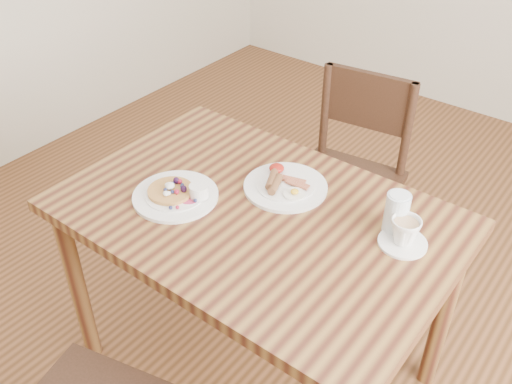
% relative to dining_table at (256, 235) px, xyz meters
% --- Properties ---
extents(ground, '(5.00, 5.00, 0.00)m').
position_rel_dining_table_xyz_m(ground, '(0.00, 0.00, -0.65)').
color(ground, '#4F2F16').
rests_on(ground, ground).
extents(dining_table, '(1.20, 0.80, 0.75)m').
position_rel_dining_table_xyz_m(dining_table, '(0.00, 0.00, 0.00)').
color(dining_table, brown).
rests_on(dining_table, ground).
extents(chair_far, '(0.47, 0.47, 0.88)m').
position_rel_dining_table_xyz_m(chair_far, '(-0.06, 0.71, -0.16)').
color(chair_far, '#371E14').
rests_on(chair_far, ground).
extents(pancake_plate, '(0.27, 0.27, 0.06)m').
position_rel_dining_table_xyz_m(pancake_plate, '(-0.24, -0.10, 0.11)').
color(pancake_plate, white).
rests_on(pancake_plate, dining_table).
extents(breakfast_plate, '(0.27, 0.27, 0.04)m').
position_rel_dining_table_xyz_m(breakfast_plate, '(0.00, 0.15, 0.11)').
color(breakfast_plate, white).
rests_on(breakfast_plate, dining_table).
extents(teacup_saucer, '(0.14, 0.14, 0.09)m').
position_rel_dining_table_xyz_m(teacup_saucer, '(0.42, 0.13, 0.14)').
color(teacup_saucer, white).
rests_on(teacup_saucer, dining_table).
extents(water_glass, '(0.07, 0.07, 0.13)m').
position_rel_dining_table_xyz_m(water_glass, '(0.37, 0.17, 0.16)').
color(water_glass, silver).
rests_on(water_glass, dining_table).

